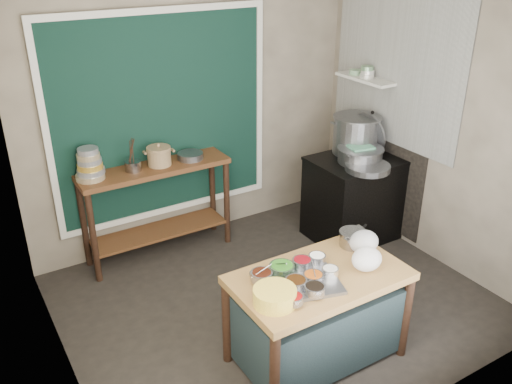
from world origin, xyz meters
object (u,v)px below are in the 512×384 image
back_counter (158,211)px  saucepan (353,238)px  prep_table (317,317)px  condiment_tray (297,283)px  stove_block (355,199)px  utensil_cup (133,166)px  ceramic_crock (159,157)px  stock_pot (356,135)px  steamer (360,155)px  yellow_basin (275,296)px

back_counter → saucepan: (0.89, -1.84, 0.34)m
prep_table → condiment_tray: 0.44m
back_counter → stove_block: back_counter is taller
back_counter → condiment_tray: (0.22, -2.04, 0.29)m
utensil_cup → ceramic_crock: (0.26, -0.00, 0.03)m
condiment_tray → stock_pot: bearing=39.7°
steamer → back_counter: bearing=156.5°
utensil_cup → steamer: 2.21m
ceramic_crock → back_counter: bearing=-175.7°
back_counter → condiment_tray: bearing=-83.9°
condiment_tray → saucepan: saucepan is taller
prep_table → stock_pot: bearing=42.9°
condiment_tray → steamer: steamer is taller
yellow_basin → ceramic_crock: ceramic_crock is taller
prep_table → back_counter: bearing=101.7°
condiment_tray → yellow_basin: 0.27m
yellow_basin → back_counter: bearing=89.2°
ceramic_crock → steamer: bearing=-24.3°
yellow_basin → utensil_cup: utensil_cup is taller
condiment_tray → utensil_cup: bearing=101.5°
utensil_cup → ceramic_crock: ceramic_crock is taller
yellow_basin → saucepan: (0.92, 0.30, 0.01)m
utensil_cup → back_counter: bearing=-1.9°
stove_block → steamer: bearing=-122.1°
condiment_tray → prep_table: bearing=3.9°
stove_block → utensil_cup: 2.30m
ceramic_crock → stock_pot: size_ratio=0.48×
back_counter → ceramic_crock: 0.56m
back_counter → steamer: bearing=-23.5°
saucepan → condiment_tray: bearing=172.8°
stove_block → condiment_tray: size_ratio=1.57×
stove_block → saucepan: size_ratio=4.06×
stove_block → condiment_tray: 2.16m
back_counter → stock_pot: stock_pot is taller
utensil_cup → yellow_basin: bearing=-85.5°
prep_table → utensil_cup: (-0.62, 2.04, 0.62)m
utensil_cup → prep_table: bearing=-73.0°
yellow_basin → stock_pot: 2.56m
condiment_tray → stock_pot: 2.32m
ceramic_crock → steamer: (1.79, -0.81, -0.07)m
stove_block → ceramic_crock: bearing=158.2°
prep_table → stove_block: (1.48, 1.30, 0.05)m
ceramic_crock → stock_pot: (1.92, -0.58, 0.05)m
saucepan → utensil_cup: size_ratio=1.42×
prep_table → yellow_basin: (-0.45, -0.11, 0.43)m
yellow_basin → ceramic_crock: size_ratio=1.20×
yellow_basin → saucepan: 0.96m
stove_block → saucepan: 1.55m
yellow_basin → utensil_cup: (-0.17, 2.15, 0.19)m
condiment_tray → utensil_cup: size_ratio=3.65×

